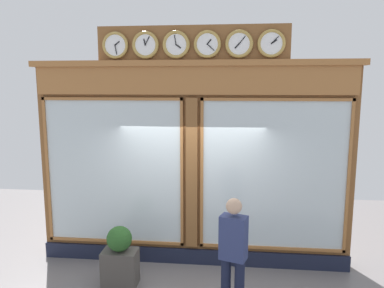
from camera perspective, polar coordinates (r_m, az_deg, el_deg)
The scene contains 4 objects.
shop_facade at distance 6.51m, azimuth 0.11°, elevation -2.75°, with size 5.63×0.42×4.18m.
pedestrian at distance 5.31m, azimuth 6.42°, elevation -16.26°, with size 0.41×0.33×1.69m.
planter_box at distance 6.34m, azimuth -11.10°, elevation -18.35°, with size 0.56×0.36×0.58m, color #4C4742.
planter_shrub at distance 6.13m, azimuth -11.24°, elevation -14.26°, with size 0.40×0.40×0.40m, color #285623.
Camera 1 is at (-0.65, 6.22, 3.20)m, focal length 34.29 mm.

